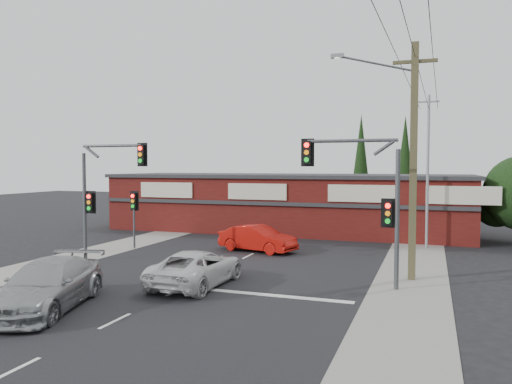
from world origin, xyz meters
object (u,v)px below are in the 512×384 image
(red_sedan, at_px, (258,238))
(utility_pole, at_px, (410,153))
(white_suv, at_px, (197,268))
(shop_building, at_px, (287,202))
(silver_suv, at_px, (47,285))

(red_sedan, bearing_deg, utility_pole, -103.45)
(white_suv, height_order, utility_pole, utility_pole)
(red_sedan, bearing_deg, shop_building, 20.40)
(shop_building, bearing_deg, white_suv, -85.85)
(white_suv, relative_size, silver_suv, 0.92)
(white_suv, xyz_separation_m, utility_pole, (8.06, 3.93, 4.68))
(white_suv, relative_size, red_sedan, 1.14)
(white_suv, xyz_separation_m, silver_suv, (-3.27, -4.76, 0.10))
(utility_pole, bearing_deg, shop_building, 123.76)
(silver_suv, relative_size, utility_pole, 0.56)
(red_sedan, bearing_deg, white_suv, -163.22)
(utility_pole, bearing_deg, white_suv, -153.97)
(white_suv, relative_size, utility_pole, 0.52)
(white_suv, bearing_deg, silver_suv, 56.38)
(shop_building, bearing_deg, silver_suv, -94.96)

